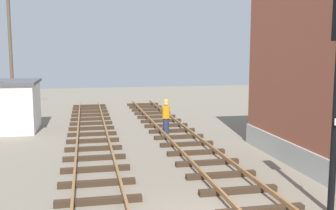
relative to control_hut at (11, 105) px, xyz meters
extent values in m
cube|color=#38281C|center=(8.59, -13.56, -1.30)|extent=(2.50, 0.24, 0.18)
cube|color=#38281C|center=(8.59, -11.97, -1.30)|extent=(2.50, 0.24, 0.18)
cube|color=#38281C|center=(8.59, -10.38, -1.30)|extent=(2.50, 0.24, 0.18)
cube|color=#38281C|center=(8.59, -8.79, -1.30)|extent=(2.50, 0.24, 0.18)
cube|color=#38281C|center=(8.59, -7.20, -1.30)|extent=(2.50, 0.24, 0.18)
cube|color=#38281C|center=(8.59, -5.62, -1.30)|extent=(2.50, 0.24, 0.18)
cube|color=#38281C|center=(8.59, -4.03, -1.30)|extent=(2.50, 0.24, 0.18)
cube|color=#38281C|center=(8.59, -2.44, -1.30)|extent=(2.50, 0.24, 0.18)
cube|color=#38281C|center=(8.59, -0.85, -1.30)|extent=(2.50, 0.24, 0.18)
cube|color=#38281C|center=(8.59, 0.74, -1.30)|extent=(2.50, 0.24, 0.18)
cube|color=#38281C|center=(8.59, 2.33, -1.30)|extent=(2.50, 0.24, 0.18)
cube|color=#38281C|center=(8.59, 3.92, -1.30)|extent=(2.50, 0.24, 0.18)
cube|color=#38281C|center=(8.59, 5.51, -1.30)|extent=(2.50, 0.24, 0.18)
cube|color=#38281C|center=(8.59, 7.10, -1.30)|extent=(2.50, 0.24, 0.18)
cube|color=#38281C|center=(8.59, 8.68, -1.30)|extent=(2.50, 0.24, 0.18)
cube|color=#38281C|center=(4.35, -11.97, -1.30)|extent=(2.50, 0.24, 0.18)
cube|color=#38281C|center=(4.35, -10.38, -1.30)|extent=(2.50, 0.24, 0.18)
cube|color=#38281C|center=(4.35, -8.79, -1.30)|extent=(2.50, 0.24, 0.18)
cube|color=#38281C|center=(4.35, -7.20, -1.30)|extent=(2.50, 0.24, 0.18)
cube|color=#38281C|center=(4.35, -5.62, -1.30)|extent=(2.50, 0.24, 0.18)
cube|color=#38281C|center=(4.35, -4.03, -1.30)|extent=(2.50, 0.24, 0.18)
cube|color=#38281C|center=(4.35, -2.44, -1.30)|extent=(2.50, 0.24, 0.18)
cube|color=#38281C|center=(4.35, -0.85, -1.30)|extent=(2.50, 0.24, 0.18)
cube|color=#38281C|center=(4.35, 0.74, -1.30)|extent=(2.50, 0.24, 0.18)
cube|color=#38281C|center=(4.35, 2.33, -1.30)|extent=(2.50, 0.24, 0.18)
cube|color=#38281C|center=(4.35, 3.92, -1.30)|extent=(2.50, 0.24, 0.18)
cube|color=#38281C|center=(4.35, 5.51, -1.30)|extent=(2.50, 0.24, 0.18)
cube|color=#38281C|center=(4.35, 7.10, -1.30)|extent=(2.50, 0.24, 0.18)
cube|color=#38281C|center=(4.35, 8.68, -1.30)|extent=(2.50, 0.24, 0.18)
cylinder|color=black|center=(10.47, -13.91, 0.91)|extent=(0.18, 0.18, 4.60)
cube|color=silver|center=(0.01, 0.00, -0.09)|extent=(2.80, 3.60, 2.60)
cube|color=#4C4C51|center=(0.01, 0.00, 1.29)|extent=(3.00, 3.80, 0.16)
cylinder|color=brown|center=(-1.15, 7.69, 2.92)|extent=(0.24, 0.24, 8.62)
cylinder|color=#262D4C|center=(8.19, -2.80, -0.96)|extent=(0.32, 0.32, 0.85)
cylinder|color=orange|center=(8.19, -2.80, -0.21)|extent=(0.40, 0.40, 0.65)
sphere|color=tan|center=(8.19, -2.80, 0.23)|extent=(0.24, 0.24, 0.24)
sphere|color=yellow|center=(8.19, -2.80, 0.37)|extent=(0.22, 0.22, 0.22)
camera|label=1|loc=(4.06, -23.10, 2.95)|focal=42.68mm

